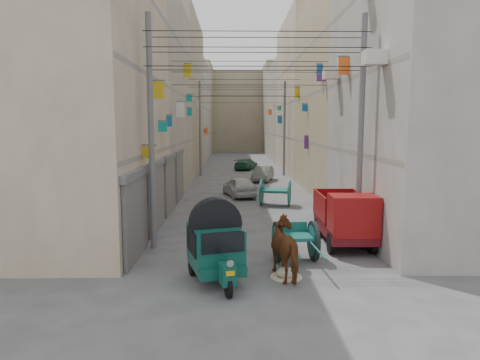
{
  "coord_description": "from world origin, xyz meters",
  "views": [
    {
      "loc": [
        -0.8,
        -8.71,
        4.29
      ],
      "look_at": [
        -0.55,
        6.5,
        2.34
      ],
      "focal_mm": 32.0,
      "sensor_mm": 36.0,
      "label": 1
    }
  ],
  "objects_px": {
    "mini_truck": "(347,221)",
    "distant_car_grey": "(263,174)",
    "tonga_cart": "(295,240)",
    "second_cart": "(275,192)",
    "distant_car_green": "(246,164)",
    "auto_rickshaw": "(215,244)",
    "distant_car_white": "(239,186)",
    "feed_sack": "(286,272)",
    "horse": "(289,248)"
  },
  "relations": [
    {
      "from": "feed_sack",
      "to": "horse",
      "type": "height_order",
      "value": "horse"
    },
    {
      "from": "tonga_cart",
      "to": "second_cart",
      "type": "bearing_deg",
      "value": 84.29
    },
    {
      "from": "feed_sack",
      "to": "distant_car_green",
      "type": "relative_size",
      "value": 0.15
    },
    {
      "from": "feed_sack",
      "to": "distant_car_grey",
      "type": "bearing_deg",
      "value": 87.8
    },
    {
      "from": "tonga_cart",
      "to": "feed_sack",
      "type": "xyz_separation_m",
      "value": [
        -0.47,
        -1.52,
        -0.52
      ]
    },
    {
      "from": "mini_truck",
      "to": "feed_sack",
      "type": "bearing_deg",
      "value": -129.37
    },
    {
      "from": "tonga_cart",
      "to": "distant_car_green",
      "type": "bearing_deg",
      "value": 87.49
    },
    {
      "from": "distant_car_white",
      "to": "distant_car_green",
      "type": "height_order",
      "value": "distant_car_white"
    },
    {
      "from": "distant_car_grey",
      "to": "auto_rickshaw",
      "type": "bearing_deg",
      "value": -83.46
    },
    {
      "from": "tonga_cart",
      "to": "distant_car_green",
      "type": "relative_size",
      "value": 0.75
    },
    {
      "from": "distant_car_white",
      "to": "auto_rickshaw",
      "type": "bearing_deg",
      "value": 71.13
    },
    {
      "from": "mini_truck",
      "to": "feed_sack",
      "type": "relative_size",
      "value": 6.27
    },
    {
      "from": "tonga_cart",
      "to": "distant_car_grey",
      "type": "xyz_separation_m",
      "value": [
        0.34,
        19.73,
        -0.09
      ]
    },
    {
      "from": "mini_truck",
      "to": "second_cart",
      "type": "distance_m",
      "value": 8.2
    },
    {
      "from": "feed_sack",
      "to": "distant_car_green",
      "type": "bearing_deg",
      "value": 90.44
    },
    {
      "from": "distant_car_white",
      "to": "tonga_cart",
      "type": "bearing_deg",
      "value": 81.94
    },
    {
      "from": "distant_car_white",
      "to": "distant_car_green",
      "type": "distance_m",
      "value": 16.08
    },
    {
      "from": "second_cart",
      "to": "feed_sack",
      "type": "distance_m",
      "value": 11.02
    },
    {
      "from": "auto_rickshaw",
      "to": "second_cart",
      "type": "bearing_deg",
      "value": 59.68
    },
    {
      "from": "auto_rickshaw",
      "to": "horse",
      "type": "xyz_separation_m",
      "value": [
        2.08,
        0.22,
        -0.21
      ]
    },
    {
      "from": "horse",
      "to": "distant_car_grey",
      "type": "bearing_deg",
      "value": -106.87
    },
    {
      "from": "feed_sack",
      "to": "distant_car_white",
      "type": "distance_m",
      "value": 14.06
    },
    {
      "from": "distant_car_grey",
      "to": "feed_sack",
      "type": "bearing_deg",
      "value": -78.18
    },
    {
      "from": "distant_car_grey",
      "to": "distant_car_green",
      "type": "height_order",
      "value": "distant_car_grey"
    },
    {
      "from": "feed_sack",
      "to": "distant_car_green",
      "type": "xyz_separation_m",
      "value": [
        -0.23,
        30.07,
        0.41
      ]
    },
    {
      "from": "auto_rickshaw",
      "to": "distant_car_white",
      "type": "bearing_deg",
      "value": 70.06
    },
    {
      "from": "distant_car_grey",
      "to": "distant_car_green",
      "type": "xyz_separation_m",
      "value": [
        -1.05,
        8.82,
        -0.02
      ]
    },
    {
      "from": "mini_truck",
      "to": "distant_car_grey",
      "type": "xyz_separation_m",
      "value": [
        -1.68,
        18.28,
        -0.38
      ]
    },
    {
      "from": "tonga_cart",
      "to": "horse",
      "type": "distance_m",
      "value": 1.55
    },
    {
      "from": "second_cart",
      "to": "horse",
      "type": "xyz_separation_m",
      "value": [
        -0.68,
        -10.95,
        0.09
      ]
    },
    {
      "from": "distant_car_white",
      "to": "distant_car_grey",
      "type": "height_order",
      "value": "distant_car_white"
    },
    {
      "from": "mini_truck",
      "to": "second_cart",
      "type": "relative_size",
      "value": 1.92
    },
    {
      "from": "mini_truck",
      "to": "auto_rickshaw",
      "type": "bearing_deg",
      "value": -144.19
    },
    {
      "from": "auto_rickshaw",
      "to": "distant_car_green",
      "type": "height_order",
      "value": "auto_rickshaw"
    },
    {
      "from": "tonga_cart",
      "to": "distant_car_green",
      "type": "height_order",
      "value": "tonga_cart"
    },
    {
      "from": "feed_sack",
      "to": "distant_car_white",
      "type": "height_order",
      "value": "distant_car_white"
    },
    {
      "from": "auto_rickshaw",
      "to": "feed_sack",
      "type": "distance_m",
      "value": 2.2
    },
    {
      "from": "feed_sack",
      "to": "horse",
      "type": "bearing_deg",
      "value": 19.96
    },
    {
      "from": "auto_rickshaw",
      "to": "distant_car_grey",
      "type": "height_order",
      "value": "auto_rickshaw"
    },
    {
      "from": "second_cart",
      "to": "tonga_cart",
      "type": "bearing_deg",
      "value": -79.0
    },
    {
      "from": "mini_truck",
      "to": "distant_car_green",
      "type": "distance_m",
      "value": 27.24
    },
    {
      "from": "mini_truck",
      "to": "distant_car_white",
      "type": "distance_m",
      "value": 11.63
    },
    {
      "from": "mini_truck",
      "to": "second_cart",
      "type": "bearing_deg",
      "value": 102.82
    },
    {
      "from": "tonga_cart",
      "to": "second_cart",
      "type": "xyz_separation_m",
      "value": [
        0.29,
        9.46,
        0.09
      ]
    },
    {
      "from": "auto_rickshaw",
      "to": "distant_car_green",
      "type": "xyz_separation_m",
      "value": [
        1.76,
        30.26,
        -0.49
      ]
    },
    {
      "from": "second_cart",
      "to": "horse",
      "type": "height_order",
      "value": "horse"
    },
    {
      "from": "horse",
      "to": "distant_car_grey",
      "type": "relative_size",
      "value": 0.57
    },
    {
      "from": "tonga_cart",
      "to": "mini_truck",
      "type": "xyz_separation_m",
      "value": [
        2.02,
        1.44,
        0.3
      ]
    },
    {
      "from": "horse",
      "to": "tonga_cart",
      "type": "bearing_deg",
      "value": -119.55
    },
    {
      "from": "mini_truck",
      "to": "distant_car_grey",
      "type": "relative_size",
      "value": 1.02
    }
  ]
}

